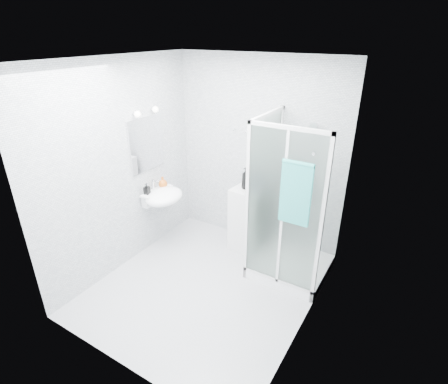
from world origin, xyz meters
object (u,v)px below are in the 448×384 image
Objects in this scene: shower_enclosure at (284,242)px; shampoo_bottle_b at (253,181)px; hand_towel at (296,192)px; shampoo_bottle_a at (246,178)px; wall_basin at (162,196)px; storage_cabinet at (246,219)px; soap_dispenser_black at (147,189)px; soap_dispenser_orange at (163,182)px.

shampoo_bottle_b is at bearing 155.04° from shower_enclosure.
hand_towel reaches higher than shampoo_bottle_a.
wall_basin reaches higher than storage_cabinet.
hand_towel is 2.05m from soap_dispenser_black.
soap_dispenser_orange is at bearing -157.93° from shampoo_bottle_b.
shampoo_bottle_a is at bearing 30.46° from wall_basin.
shampoo_bottle_a reaches higher than storage_cabinet.
soap_dispenser_orange is (-1.08, -0.44, 0.48)m from storage_cabinet.
soap_dispenser_orange is at bearing -156.97° from shampoo_bottle_a.
shower_enclosure is at bearing 119.18° from hand_towel.
wall_basin is 0.81× the size of hand_towel.
shower_enclosure is at bearing 10.81° from wall_basin.
hand_towel reaches higher than soap_dispenser_orange.
shower_enclosure is 13.23× the size of soap_dispenser_black.
wall_basin is 0.61× the size of storage_cabinet.
soap_dispenser_black is at bearing -146.50° from shampoo_bottle_a.
shampoo_bottle_b reaches higher than soap_dispenser_orange.
shower_enclosure is at bearing 14.79° from soap_dispenser_black.
wall_basin is 0.24m from soap_dispenser_black.
wall_basin is at bearing 177.41° from hand_towel.
hand_towel is at bearing -31.06° from storage_cabinet.
shower_enclosure is 7.82× the size of shampoo_bottle_b.
shampoo_bottle_a is (0.97, 0.57, 0.27)m from wall_basin.
wall_basin is at bearing -149.54° from shampoo_bottle_a.
shampoo_bottle_a reaches higher than wall_basin.
storage_cabinet is at bearing -156.92° from shampoo_bottle_b.
hand_towel is 2.32× the size of shampoo_bottle_a.
shampoo_bottle_b reaches higher than soap_dispenser_black.
storage_cabinet is 0.61m from shampoo_bottle_a.
shampoo_bottle_a reaches higher than soap_dispenser_orange.
hand_towel is at bearing 1.96° from soap_dispenser_black.
soap_dispenser_orange is (-1.74, -0.19, 0.49)m from shower_enclosure.
hand_towel is at bearing -60.82° from shower_enclosure.
wall_basin is 3.58× the size of soap_dispenser_orange.
shower_enclosure is 12.77× the size of soap_dispenser_orange.
hand_towel is 2.70× the size of shampoo_bottle_b.
shower_enclosure is 6.70× the size of shampoo_bottle_a.
shower_enclosure is at bearing 6.38° from soap_dispenser_orange.
storage_cabinet is 1.33× the size of hand_towel.
shampoo_bottle_a is (-0.91, 0.65, -0.28)m from hand_towel.
soap_dispenser_orange reaches higher than storage_cabinet.
wall_basin is 1.19m from storage_cabinet.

